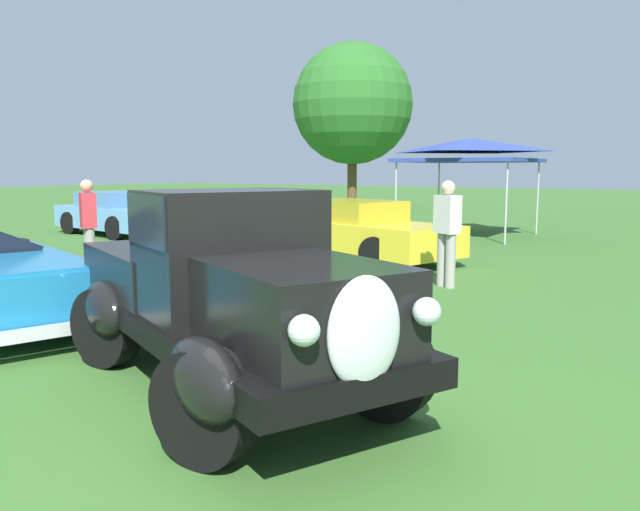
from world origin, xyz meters
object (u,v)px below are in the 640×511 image
object	(u,v)px
show_car_skyblue	(115,214)
canopy_tent_left_field	(470,149)
feature_pickup_truck	(227,289)
spectator_between_cars	(447,230)
show_car_yellow	(356,231)
spectator_near_truck	(89,224)

from	to	relation	value
show_car_skyblue	canopy_tent_left_field	size ratio (longest dim) A/B	1.28
feature_pickup_truck	spectator_between_cars	world-z (taller)	feature_pickup_truck
show_car_yellow	spectator_between_cars	distance (m)	3.42
spectator_near_truck	spectator_between_cars	world-z (taller)	same
spectator_between_cars	canopy_tent_left_field	distance (m)	8.32
show_car_skyblue	canopy_tent_left_field	world-z (taller)	canopy_tent_left_field
spectator_near_truck	spectator_between_cars	distance (m)	6.10
spectator_near_truck	canopy_tent_left_field	xyz separation A→B (m)	(3.15, 10.22, 1.51)
canopy_tent_left_field	spectator_between_cars	bearing A→B (deg)	-72.54
spectator_near_truck	canopy_tent_left_field	size ratio (longest dim) A/B	0.50
show_car_skyblue	canopy_tent_left_field	distance (m)	10.17
spectator_between_cars	show_car_yellow	bearing A→B (deg)	144.46
feature_pickup_truck	show_car_skyblue	xyz separation A→B (m)	(-11.26, 8.20, -0.26)
feature_pickup_truck	show_car_yellow	bearing A→B (deg)	111.76
canopy_tent_left_field	feature_pickup_truck	bearing A→B (deg)	-78.64
show_car_skyblue	show_car_yellow	xyz separation A→B (m)	(8.27, -0.69, 0.00)
feature_pickup_truck	show_car_yellow	world-z (taller)	feature_pickup_truck
show_car_yellow	spectator_between_cars	xyz separation A→B (m)	(2.77, -1.98, 0.31)
feature_pickup_truck	show_car_skyblue	size ratio (longest dim) A/B	1.01
spectator_between_cars	show_car_skyblue	bearing A→B (deg)	166.38
show_car_yellow	feature_pickup_truck	bearing A→B (deg)	-68.24
show_car_yellow	canopy_tent_left_field	distance (m)	6.11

